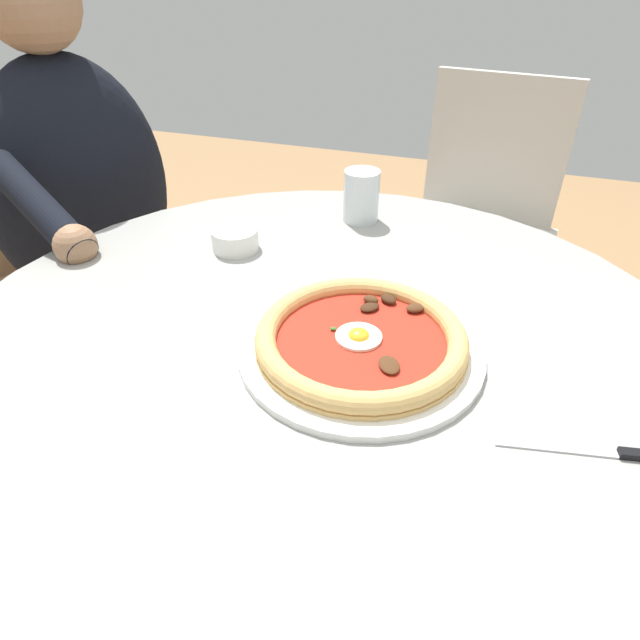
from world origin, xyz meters
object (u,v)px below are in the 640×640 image
(dining_table, at_px, (321,409))
(fork_utensil, at_px, (228,610))
(steak_knife, at_px, (631,455))
(cafe_chair_diner, at_px, (78,253))
(pizza_on_plate, at_px, (361,341))
(cafe_chair_spare_far, at_px, (479,210))
(water_glass, at_px, (361,199))
(diner_person, at_px, (102,272))
(ramekin_capers, at_px, (235,238))

(dining_table, relative_size, fork_utensil, 7.99)
(steak_knife, relative_size, cafe_chair_diner, 0.24)
(steak_knife, bearing_deg, pizza_on_plate, 165.80)
(steak_knife, bearing_deg, fork_utensil, -139.21)
(cafe_chair_spare_far, bearing_deg, water_glass, -107.10)
(pizza_on_plate, xyz_separation_m, cafe_chair_diner, (-0.85, 0.42, -0.23))
(diner_person, bearing_deg, fork_utensil, -44.46)
(pizza_on_plate, height_order, cafe_chair_diner, cafe_chair_diner)
(cafe_chair_diner, bearing_deg, cafe_chair_spare_far, 32.43)
(water_glass, distance_m, steak_knife, 0.62)
(dining_table, xyz_separation_m, pizza_on_plate, (0.06, -0.02, 0.15))
(pizza_on_plate, xyz_separation_m, fork_utensil, (-0.01, -0.35, -0.02))
(water_glass, bearing_deg, cafe_chair_diner, 177.39)
(cafe_chair_diner, bearing_deg, water_glass, -2.61)
(diner_person, bearing_deg, dining_table, -26.88)
(steak_knife, height_order, cafe_chair_spare_far, cafe_chair_spare_far)
(ramekin_capers, bearing_deg, cafe_chair_spare_far, 65.94)
(pizza_on_plate, xyz_separation_m, water_glass, (-0.11, 0.38, 0.02))
(fork_utensil, distance_m, cafe_chair_spare_far, 1.38)
(dining_table, relative_size, cafe_chair_diner, 1.21)
(fork_utensil, bearing_deg, water_glass, 97.59)
(fork_utensil, bearing_deg, cafe_chair_diner, 137.58)
(ramekin_capers, bearing_deg, cafe_chair_diner, 159.32)
(diner_person, height_order, cafe_chair_spare_far, diner_person)
(dining_table, bearing_deg, pizza_on_plate, -16.32)
(ramekin_capers, relative_size, cafe_chair_diner, 0.09)
(dining_table, distance_m, water_glass, 0.41)
(water_glass, height_order, cafe_chair_spare_far, cafe_chair_spare_far)
(pizza_on_plate, xyz_separation_m, steak_knife, (0.30, -0.08, -0.01))
(fork_utensil, bearing_deg, ramekin_capers, 115.81)
(pizza_on_plate, distance_m, ramekin_capers, 0.34)
(water_glass, relative_size, fork_utensil, 0.73)
(pizza_on_plate, height_order, diner_person, diner_person)
(fork_utensil, distance_m, diner_person, 1.02)
(steak_knife, distance_m, cafe_chair_spare_far, 1.13)
(ramekin_capers, height_order, diner_person, diner_person)
(ramekin_capers, xyz_separation_m, cafe_chair_diner, (-0.57, 0.22, -0.23))
(dining_table, xyz_separation_m, water_glass, (-0.05, 0.37, 0.18))
(water_glass, height_order, steak_knife, water_glass)
(dining_table, height_order, cafe_chair_diner, cafe_chair_diner)
(steak_knife, bearing_deg, cafe_chair_diner, 156.68)
(dining_table, distance_m, fork_utensil, 0.39)
(pizza_on_plate, bearing_deg, diner_person, 153.93)
(ramekin_capers, xyz_separation_m, cafe_chair_spare_far, (0.36, 0.81, -0.23))
(water_glass, height_order, ramekin_capers, water_glass)
(cafe_chair_spare_far, bearing_deg, dining_table, -98.28)
(fork_utensil, relative_size, cafe_chair_diner, 0.15)
(cafe_chair_diner, xyz_separation_m, cafe_chair_spare_far, (0.93, 0.59, 0.01))
(steak_knife, relative_size, fork_utensil, 1.58)
(pizza_on_plate, xyz_separation_m, cafe_chair_spare_far, (0.09, 1.01, -0.22))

